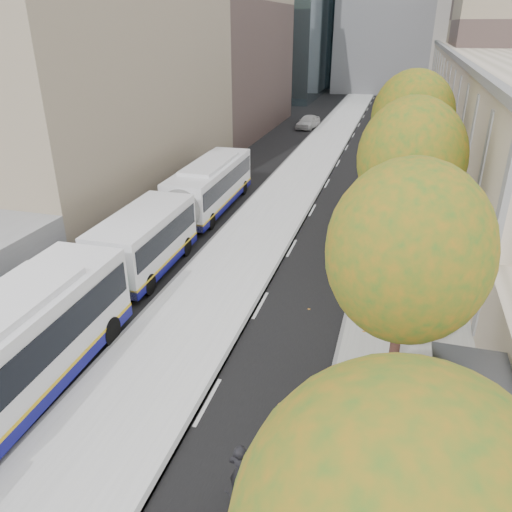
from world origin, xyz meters
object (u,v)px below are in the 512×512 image
(bus_shelter, at_px, (484,418))
(distant_car, at_px, (308,122))
(cyclist, at_px, (241,488))
(bus_far, at_px, (187,205))

(bus_shelter, bearing_deg, distant_car, 105.51)
(bus_shelter, height_order, cyclist, bus_shelter)
(bus_shelter, bearing_deg, cyclist, -156.41)
(bus_shelter, relative_size, distant_car, 1.03)
(bus_far, relative_size, cyclist, 8.16)
(cyclist, bearing_deg, bus_shelter, 36.63)
(bus_shelter, distance_m, cyclist, 5.86)
(bus_far, xyz_separation_m, cyclist, (8.18, -16.09, -0.76))
(bus_shelter, distance_m, bus_far, 19.25)
(distant_car, bearing_deg, cyclist, -72.11)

